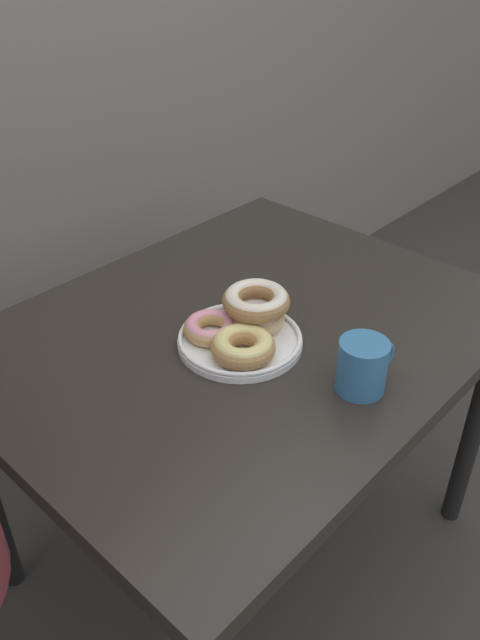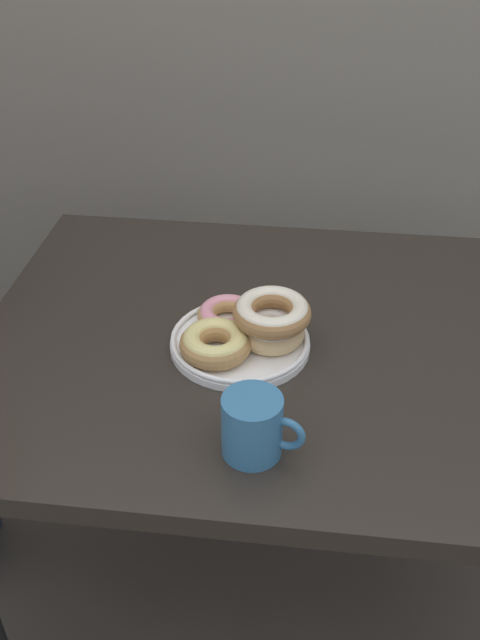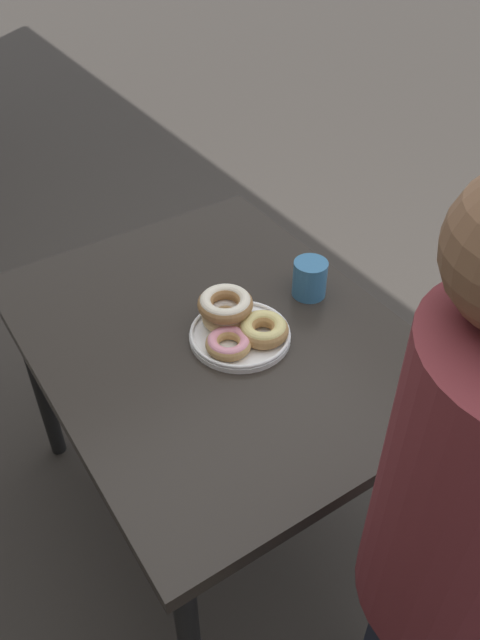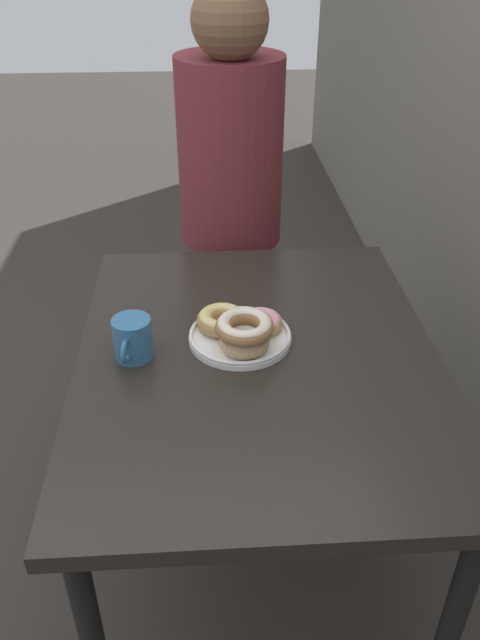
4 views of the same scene
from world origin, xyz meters
name	(u,v)px [view 1 (image 1 of 4)]	position (x,y,z in m)	size (l,w,h in m)	color
ground_plane	(325,609)	(0.00, 0.00, 0.00)	(14.00, 14.00, 0.00)	#38332D
dining_table	(244,355)	(0.00, 0.28, 0.66)	(1.10, 0.87, 0.74)	#28231E
donut_plate	(244,326)	(-0.04, 0.24, 0.78)	(0.28, 0.26, 0.10)	white
coffee_mug	(363,365)	(0.00, -0.01, 0.79)	(0.13, 0.09, 0.10)	teal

